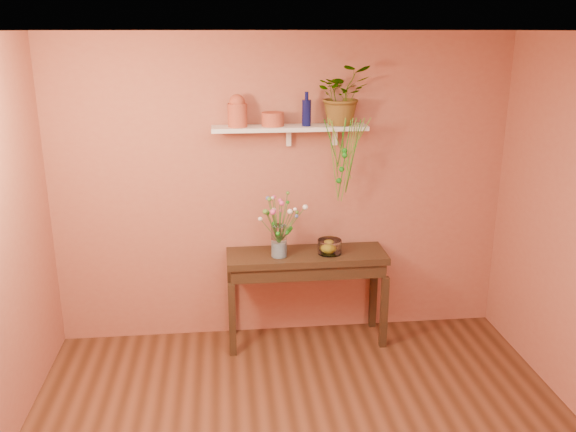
{
  "coord_description": "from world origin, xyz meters",
  "views": [
    {
      "loc": [
        -0.52,
        -3.14,
        2.72
      ],
      "look_at": [
        0.0,
        1.55,
        1.25
      ],
      "focal_mm": 37.82,
      "sensor_mm": 36.0,
      "label": 1
    }
  ],
  "objects_px": {
    "blue_bottle": "(307,112)",
    "spider_plant": "(343,95)",
    "glass_bowl": "(330,247)",
    "glass_vase": "(279,243)",
    "sideboard": "(306,266)",
    "terracotta_jug": "(237,111)",
    "bouquet": "(281,215)"
  },
  "relations": [
    {
      "from": "sideboard",
      "to": "blue_bottle",
      "type": "relative_size",
      "value": 4.94
    },
    {
      "from": "blue_bottle",
      "to": "bouquet",
      "type": "relative_size",
      "value": 0.65
    },
    {
      "from": "terracotta_jug",
      "to": "glass_vase",
      "type": "relative_size",
      "value": 0.96
    },
    {
      "from": "spider_plant",
      "to": "glass_vase",
      "type": "xyz_separation_m",
      "value": [
        -0.56,
        -0.2,
        -1.23
      ]
    },
    {
      "from": "blue_bottle",
      "to": "sideboard",
      "type": "bearing_deg",
      "value": -91.01
    },
    {
      "from": "blue_bottle",
      "to": "spider_plant",
      "type": "height_order",
      "value": "spider_plant"
    },
    {
      "from": "sideboard",
      "to": "bouquet",
      "type": "xyz_separation_m",
      "value": [
        -0.23,
        -0.08,
        0.5
      ]
    },
    {
      "from": "sideboard",
      "to": "terracotta_jug",
      "type": "bearing_deg",
      "value": 169.97
    },
    {
      "from": "terracotta_jug",
      "to": "spider_plant",
      "type": "xyz_separation_m",
      "value": [
        0.88,
        0.04,
        0.12
      ]
    },
    {
      "from": "terracotta_jug",
      "to": "sideboard",
      "type": "bearing_deg",
      "value": -10.03
    },
    {
      "from": "spider_plant",
      "to": "glass_vase",
      "type": "bearing_deg",
      "value": -160.69
    },
    {
      "from": "glass_vase",
      "to": "spider_plant",
      "type": "bearing_deg",
      "value": 19.31
    },
    {
      "from": "spider_plant",
      "to": "bouquet",
      "type": "relative_size",
      "value": 1.16
    },
    {
      "from": "spider_plant",
      "to": "glass_bowl",
      "type": "relative_size",
      "value": 2.41
    },
    {
      "from": "glass_vase",
      "to": "sideboard",
      "type": "bearing_deg",
      "value": 12.74
    },
    {
      "from": "blue_bottle",
      "to": "glass_vase",
      "type": "bearing_deg",
      "value": -148.86
    },
    {
      "from": "terracotta_jug",
      "to": "blue_bottle",
      "type": "relative_size",
      "value": 0.95
    },
    {
      "from": "sideboard",
      "to": "glass_bowl",
      "type": "distance_m",
      "value": 0.27
    },
    {
      "from": "blue_bottle",
      "to": "bouquet",
      "type": "height_order",
      "value": "blue_bottle"
    },
    {
      "from": "glass_vase",
      "to": "bouquet",
      "type": "relative_size",
      "value": 0.65
    },
    {
      "from": "terracotta_jug",
      "to": "blue_bottle",
      "type": "bearing_deg",
      "value": -0.66
    },
    {
      "from": "terracotta_jug",
      "to": "spider_plant",
      "type": "distance_m",
      "value": 0.89
    },
    {
      "from": "sideboard",
      "to": "blue_bottle",
      "type": "distance_m",
      "value": 1.34
    },
    {
      "from": "spider_plant",
      "to": "glass_bowl",
      "type": "xyz_separation_m",
      "value": [
        -0.11,
        -0.17,
        -1.29
      ]
    },
    {
      "from": "spider_plant",
      "to": "glass_vase",
      "type": "distance_m",
      "value": 1.36
    },
    {
      "from": "blue_bottle",
      "to": "spider_plant",
      "type": "relative_size",
      "value": 0.56
    },
    {
      "from": "sideboard",
      "to": "glass_vase",
      "type": "xyz_separation_m",
      "value": [
        -0.25,
        -0.06,
        0.24
      ]
    },
    {
      "from": "terracotta_jug",
      "to": "glass_vase",
      "type": "distance_m",
      "value": 1.16
    },
    {
      "from": "glass_vase",
      "to": "terracotta_jug",
      "type": "bearing_deg",
      "value": 154.17
    },
    {
      "from": "blue_bottle",
      "to": "glass_vase",
      "type": "relative_size",
      "value": 1.01
    },
    {
      "from": "sideboard",
      "to": "bouquet",
      "type": "relative_size",
      "value": 3.24
    },
    {
      "from": "sideboard",
      "to": "glass_vase",
      "type": "height_order",
      "value": "glass_vase"
    }
  ]
}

